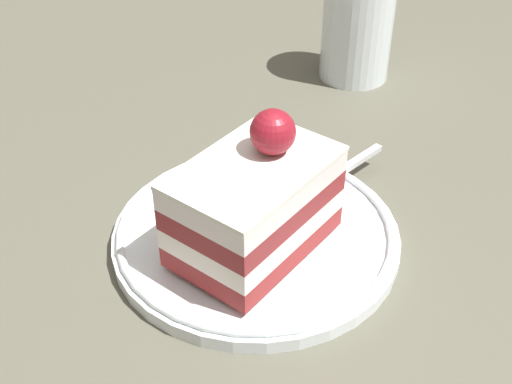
% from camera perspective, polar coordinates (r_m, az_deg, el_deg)
% --- Properties ---
extents(ground_plane, '(2.40, 2.40, 0.00)m').
position_cam_1_polar(ground_plane, '(0.48, 3.28, -4.07)').
color(ground_plane, '#545244').
extents(dessert_plate, '(0.21, 0.21, 0.02)m').
position_cam_1_polar(dessert_plate, '(0.47, -0.00, -3.62)').
color(dessert_plate, white).
rests_on(dessert_plate, ground_plane).
extents(cake_slice, '(0.10, 0.13, 0.10)m').
position_cam_1_polar(cake_slice, '(0.43, -0.09, -0.92)').
color(cake_slice, maroon).
rests_on(cake_slice, dessert_plate).
extents(whipped_cream_dollop, '(0.03, 0.03, 0.03)m').
position_cam_1_polar(whipped_cream_dollop, '(0.52, 0.63, 3.44)').
color(whipped_cream_dollop, white).
rests_on(whipped_cream_dollop, dessert_plate).
extents(fork, '(0.06, 0.11, 0.00)m').
position_cam_1_polar(fork, '(0.51, 6.24, 1.05)').
color(fork, silver).
rests_on(fork, dessert_plate).
extents(drink_glass_far, '(0.07, 0.07, 0.11)m').
position_cam_1_polar(drink_glass_far, '(0.68, 8.76, 13.75)').
color(drink_glass_far, silver).
rests_on(drink_glass_far, ground_plane).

